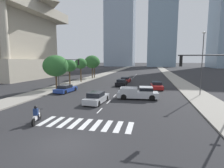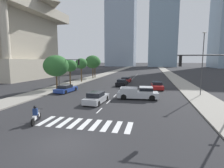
# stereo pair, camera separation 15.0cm
# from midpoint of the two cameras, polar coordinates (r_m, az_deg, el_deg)

# --- Properties ---
(ground_plane) EXTENTS (800.00, 800.00, 0.00)m
(ground_plane) POSITION_cam_midpoint_polar(r_m,az_deg,el_deg) (11.88, -15.35, -18.43)
(ground_plane) COLOR #28282B
(sidewalk_east) EXTENTS (4.00, 260.00, 0.15)m
(sidewalk_east) POSITION_cam_midpoint_polar(r_m,az_deg,el_deg) (40.31, 21.99, -0.17)
(sidewalk_east) COLOR gray
(sidewalk_east) RESTS_ON ground
(sidewalk_west) EXTENTS (4.00, 260.00, 0.15)m
(sidewalk_west) POSITION_cam_midpoint_polar(r_m,az_deg,el_deg) (43.23, -11.01, 0.74)
(sidewalk_west) COLOR gray
(sidewalk_west) RESTS_ON ground
(crosswalk_near) EXTENTS (7.65, 2.48, 0.01)m
(crosswalk_near) POSITION_cam_midpoint_polar(r_m,az_deg,el_deg) (14.91, -8.73, -12.70)
(crosswalk_near) COLOR silver
(crosswalk_near) RESTS_ON ground
(lane_divider_center) EXTENTS (0.14, 50.00, 0.01)m
(lane_divider_center) POSITION_cam_midpoint_polar(r_m,az_deg,el_deg) (41.67, 5.18, 0.50)
(lane_divider_center) COLOR silver
(lane_divider_center) RESTS_ON ground
(motorcycle_lead) EXTENTS (0.94, 2.07, 1.49)m
(motorcycle_lead) POSITION_cam_midpoint_polar(r_m,az_deg,el_deg) (16.14, -23.60, -9.51)
(motorcycle_lead) COLOR black
(motorcycle_lead) RESTS_ON ground
(pickup_truck) EXTENTS (5.51, 2.33, 1.67)m
(pickup_truck) POSITION_cam_midpoint_polar(r_m,az_deg,el_deg) (23.98, 8.83, -2.91)
(pickup_truck) COLOR #B7BABF
(pickup_truck) RESTS_ON ground
(sedan_red_0) EXTENTS (2.18, 4.64, 1.30)m
(sedan_red_0) POSITION_cam_midpoint_polar(r_m,az_deg,el_deg) (41.21, 4.23, 1.27)
(sedan_red_0) COLOR maroon
(sedan_red_0) RESTS_ON ground
(sedan_red_1) EXTENTS (2.20, 4.82, 1.32)m
(sedan_red_1) POSITION_cam_midpoint_polar(r_m,az_deg,el_deg) (33.03, 14.18, -0.52)
(sedan_red_1) COLOR maroon
(sedan_red_1) RESTS_ON ground
(sedan_silver_2) EXTENTS (2.16, 4.61, 1.37)m
(sedan_silver_2) POSITION_cam_midpoint_polar(r_m,az_deg,el_deg) (21.60, -5.29, -4.52)
(sedan_silver_2) COLOR #B7BABF
(sedan_silver_2) RESTS_ON ground
(sedan_blue_3) EXTENTS (2.31, 4.55, 1.22)m
(sedan_blue_3) POSITION_cam_midpoint_polar(r_m,az_deg,el_deg) (29.71, -14.97, -1.52)
(sedan_blue_3) COLOR navy
(sedan_blue_3) RESTS_ON ground
(sedan_black_4) EXTENTS (1.96, 4.33, 1.34)m
(sedan_black_4) POSITION_cam_midpoint_polar(r_m,az_deg,el_deg) (36.16, 2.94, 0.41)
(sedan_black_4) COLOR black
(sedan_black_4) RESTS_ON ground
(traffic_signal_near) EXTENTS (4.17, 0.28, 5.83)m
(traffic_signal_near) POSITION_cam_midpoint_polar(r_m,az_deg,el_deg) (15.85, 28.90, 2.92)
(traffic_signal_near) COLOR #333335
(traffic_signal_near) RESTS_ON sidewalk_east
(traffic_signal_far) EXTENTS (4.36, 0.28, 5.56)m
(traffic_signal_far) POSITION_cam_midpoint_polar(r_m,az_deg,el_deg) (31.55, -14.74, 5.21)
(traffic_signal_far) COLOR #333335
(traffic_signal_far) RESTS_ON sidewalk_west
(street_lamp_east) EXTENTS (0.50, 0.24, 8.98)m
(street_lamp_east) POSITION_cam_midpoint_polar(r_m,az_deg,el_deg) (28.38, 27.11, 7.00)
(street_lamp_east) COLOR #3F3F42
(street_lamp_east) RESTS_ON sidewalk_east
(street_tree_nearest) EXTENTS (4.36, 4.36, 5.94)m
(street_tree_nearest) POSITION_cam_midpoint_polar(r_m,az_deg,el_deg) (32.34, -17.95, 5.62)
(street_tree_nearest) COLOR #4C3823
(street_tree_nearest) RESTS_ON sidewalk_west
(street_tree_second) EXTENTS (2.91, 2.91, 5.20)m
(street_tree_second) POSITION_cam_midpoint_polar(r_m,az_deg,el_deg) (37.03, -13.80, 5.77)
(street_tree_second) COLOR #4C3823
(street_tree_second) RESTS_ON sidewalk_west
(street_tree_third) EXTENTS (2.88, 2.88, 5.53)m
(street_tree_third) POSITION_cam_midpoint_polar(r_m,az_deg,el_deg) (42.48, -10.25, 6.52)
(street_tree_third) COLOR #4C3823
(street_tree_third) RESTS_ON sidewalk_west
(street_tree_fourth) EXTENTS (4.25, 4.25, 6.44)m
(street_tree_fourth) POSITION_cam_midpoint_polar(r_m,az_deg,el_deg) (50.38, -6.56, 7.15)
(street_tree_fourth) COLOR #4C3823
(street_tree_fourth) RESTS_ON sidewalk_west
(street_tree_fifth) EXTENTS (3.43, 3.43, 5.99)m
(street_tree_fifth) POSITION_cam_midpoint_polar(r_m,az_deg,el_deg) (52.17, -5.88, 7.06)
(street_tree_fifth) COLOR #4C3823
(street_tree_fifth) RESTS_ON sidewalk_west
(war_memorial) EXTENTS (28.92, 28.92, 34.20)m
(war_memorial) POSITION_cam_midpoint_polar(r_m,az_deg,el_deg) (65.55, -31.75, 17.46)
(war_memorial) COLOR #BCB29E
(war_memorial) RESTS_ON ground
(office_tower_left_skyline) EXTENTS (24.87, 24.93, 87.37)m
(office_tower_left_skyline) POSITION_cam_midpoint_polar(r_m,az_deg,el_deg) (166.79, 2.74, 20.81)
(office_tower_left_skyline) COLOR #8C9EB2
(office_tower_left_skyline) RESTS_ON ground
(office_tower_center_skyline) EXTENTS (22.32, 20.34, 98.00)m
(office_tower_center_skyline) POSITION_cam_midpoint_polar(r_m,az_deg,el_deg) (160.46, 15.98, 21.38)
(office_tower_center_skyline) COLOR #7A93A8
(office_tower_center_skyline) RESTS_ON ground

